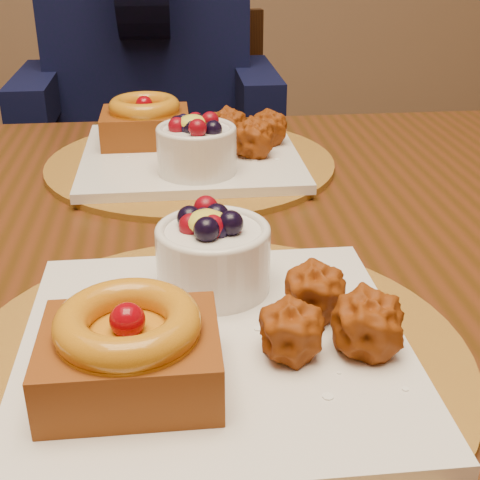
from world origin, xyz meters
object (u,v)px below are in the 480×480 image
object	(u,v)px
dining_table	(201,300)
diner	(146,18)
chair_far	(180,201)
place_setting_far	(188,147)
place_setting_near	(209,328)

from	to	relation	value
dining_table	diner	size ratio (longest dim) A/B	1.96
chair_far	place_setting_far	bearing A→B (deg)	-94.97
chair_far	place_setting_near	bearing A→B (deg)	-95.27
dining_table	diner	xyz separation A→B (m)	(-0.06, 0.80, 0.19)
dining_table	place_setting_far	xyz separation A→B (m)	(-0.00, 0.21, 0.10)
chair_far	diner	distance (m)	0.39
dining_table	chair_far	world-z (taller)	chair_far
dining_table	chair_far	bearing A→B (deg)	90.76
chair_far	dining_table	bearing A→B (deg)	-94.92
place_setting_near	place_setting_far	xyz separation A→B (m)	(-0.00, 0.43, 0.00)
dining_table	place_setting_near	bearing A→B (deg)	-90.84
place_setting_far	chair_far	distance (m)	0.62
place_setting_near	diner	size ratio (longest dim) A/B	0.47
dining_table	diner	world-z (taller)	diner
place_setting_near	chair_far	world-z (taller)	chair_far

